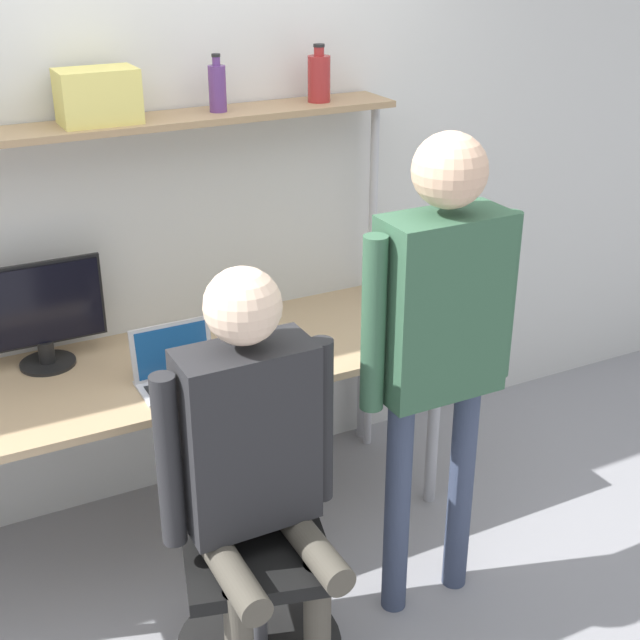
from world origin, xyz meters
The scene contains 13 objects.
ground_plane centered at (0.00, 0.00, 0.00)m, with size 12.00×12.00×0.00m, color gray.
wall_back centered at (0.00, 0.76, 1.35)m, with size 8.00×0.06×2.70m.
desk centered at (0.00, 0.37, 0.69)m, with size 2.04×0.71×0.76m.
shelf_unit centered at (0.00, 0.60, 1.41)m, with size 1.93×0.24×1.64m.
monitor centered at (-0.47, 0.59, 0.98)m, with size 0.47×0.21×0.41m.
laptop centered at (-0.07, 0.24, 0.82)m, with size 0.30×0.21×0.21m.
cell_phone centered at (0.17, 0.16, 0.77)m, with size 0.07×0.15×0.01m.
office_chair centered at (-0.04, -0.36, 0.28)m, with size 0.56×0.56×0.92m.
person_seated centered at (-0.05, -0.41, 0.83)m, with size 0.58×0.47×1.41m.
person_standing centered at (0.62, -0.40, 1.11)m, with size 0.58×0.23×1.73m.
bottle_red centered at (0.69, 0.60, 1.73)m, with size 0.09×0.09×0.22m.
bottle_purple centered at (0.27, 0.60, 1.73)m, with size 0.06×0.06×0.21m.
storage_box centered at (-0.17, 0.60, 1.73)m, with size 0.27×0.17×0.19m.
Camera 1 is at (-0.92, -2.53, 2.31)m, focal length 50.00 mm.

